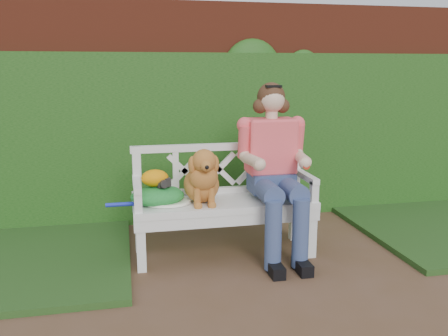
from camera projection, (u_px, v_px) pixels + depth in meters
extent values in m
plane|color=#503621|center=(284.00, 284.00, 3.47)|extent=(60.00, 60.00, 0.00)
cube|color=maroon|center=(229.00, 111.00, 5.06)|extent=(10.00, 0.30, 2.20)
cube|color=#336521|center=(233.00, 137.00, 4.90)|extent=(10.00, 0.18, 1.70)
cube|color=black|center=(163.00, 182.00, 3.78)|extent=(0.13, 0.11, 0.07)
ellipsoid|color=orange|center=(155.00, 178.00, 3.78)|extent=(0.25, 0.21, 0.14)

